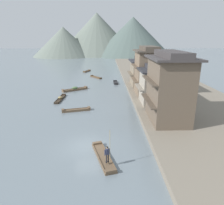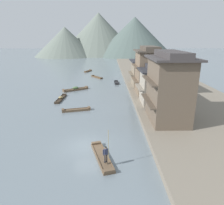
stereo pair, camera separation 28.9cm
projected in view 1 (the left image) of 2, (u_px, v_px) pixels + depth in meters
The scene contains 17 objects.
ground_plane at pixel (86, 146), 21.68m from camera, with size 400.00×400.00×0.00m, color slate.
riverbank_right at pixel (162, 82), 50.57m from camera, with size 18.00×110.00×0.64m, color slate.
boat_foreground_poled at pixel (103, 157), 19.47m from camera, with size 2.46×5.35×0.41m.
boatman_person at pixel (107, 152), 17.83m from camera, with size 0.51×0.40×3.04m.
boat_moored_nearest at pixel (87, 71), 68.25m from camera, with size 2.35×3.97×0.44m.
boat_moored_second at pixel (75, 89), 44.24m from camera, with size 5.26×3.93×0.81m.
boat_moored_third at pixel (116, 83), 51.03m from camera, with size 1.13×3.56×0.47m.
boat_moored_far at pixel (76, 110), 31.89m from camera, with size 4.46×1.89×0.48m.
boat_midriver_drifting at pixel (96, 77), 58.08m from camera, with size 3.48×4.54×0.41m.
boat_midriver_upstream at pixel (60, 99), 37.72m from camera, with size 1.13×5.62×0.61m.
house_waterfront_nearest at pixel (169, 88), 25.66m from camera, with size 5.51×7.54×8.74m.
house_waterfront_second at pixel (155, 85), 33.10m from camera, with size 5.54×6.01×6.14m.
house_waterfront_tall at pixel (148, 71), 38.56m from camera, with size 5.51×6.92×8.74m.
house_waterfront_narrow at pixel (142, 72), 45.76m from camera, with size 5.85×7.37×6.14m.
hill_far_west at pixel (97, 34), 133.02m from camera, with size 51.75×51.75×25.70m, color slate.
hill_far_centre at pixel (64, 42), 121.31m from camera, with size 36.23×36.23×16.67m, color slate.
hill_far_east at pixel (133, 37), 123.24m from camera, with size 47.33×47.33×22.31m, color #4C5B56.
Camera 1 is at (2.16, -19.34, 10.94)m, focal length 33.04 mm.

